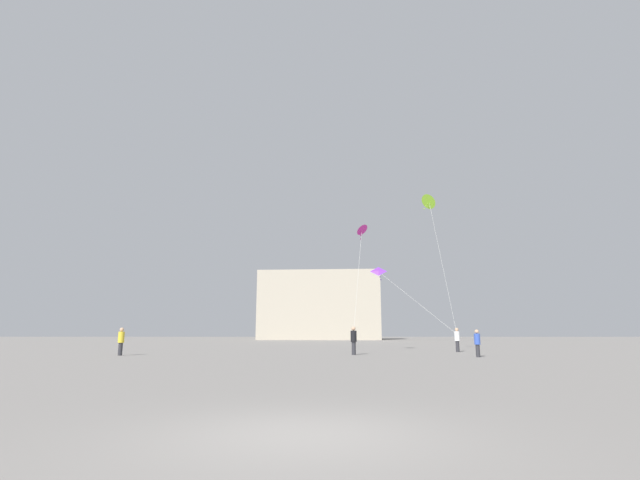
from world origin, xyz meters
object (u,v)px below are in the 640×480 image
(person_in_yellow, at_px, (121,340))
(kite_lime_diamond, at_px, (429,202))
(person_in_black, at_px, (354,339))
(person_in_white, at_px, (457,339))
(building_left_hall, at_px, (320,306))
(person_in_blue, at_px, (477,342))
(kite_magenta_diamond, at_px, (362,231))
(kite_violet_delta, at_px, (380,273))

(person_in_yellow, relative_size, kite_lime_diamond, 0.15)
(person_in_black, height_order, kite_lime_diamond, kite_lime_diamond)
(person_in_white, distance_m, building_left_hall, 61.51)
(person_in_blue, xyz_separation_m, kite_lime_diamond, (-0.53, 8.52, 10.98))
(person_in_yellow, relative_size, kite_magenta_diamond, 0.22)
(person_in_white, xyz_separation_m, kite_magenta_diamond, (-7.14, -2.44, 7.73))
(kite_lime_diamond, xyz_separation_m, kite_violet_delta, (-3.93, 1.60, -5.61))
(kite_violet_delta, bearing_deg, person_in_white, -27.70)
(person_in_yellow, xyz_separation_m, kite_violet_delta, (17.41, 8.49, 5.29))
(person_in_white, distance_m, kite_lime_diamond, 11.03)
(person_in_white, bearing_deg, person_in_black, -91.65)
(kite_magenta_diamond, bearing_deg, person_in_white, 18.88)
(person_in_blue, distance_m, kite_lime_diamond, 13.91)
(person_in_blue, relative_size, building_left_hall, 0.07)
(person_in_blue, bearing_deg, person_in_white, 133.42)
(kite_violet_delta, bearing_deg, building_left_hall, 95.73)
(kite_violet_delta, bearing_deg, kite_magenta_diamond, -109.68)
(person_in_white, xyz_separation_m, person_in_yellow, (-22.69, -5.71, -0.02))
(person_in_yellow, distance_m, building_left_hall, 67.22)
(person_in_blue, bearing_deg, kite_violet_delta, 163.52)
(person_in_white, distance_m, person_in_yellow, 23.40)
(kite_lime_diamond, bearing_deg, kite_violet_delta, 157.87)
(kite_magenta_diamond, bearing_deg, person_in_blue, -37.81)
(person_in_black, distance_m, building_left_hall, 65.18)
(person_in_black, xyz_separation_m, person_in_yellow, (-14.74, -1.09, -0.04))
(person_in_white, height_order, building_left_hall, building_left_hall)
(person_in_yellow, bearing_deg, person_in_black, 32.82)
(person_in_blue, height_order, person_in_yellow, person_in_yellow)
(person_in_white, height_order, person_in_yellow, person_in_white)
(person_in_blue, relative_size, kite_magenta_diamond, 0.20)
(person_in_black, relative_size, kite_violet_delta, 0.30)
(person_in_white, distance_m, kite_magenta_diamond, 10.80)
(kite_lime_diamond, distance_m, building_left_hall, 60.08)
(person_in_blue, distance_m, person_in_black, 7.64)
(person_in_white, bearing_deg, kite_lime_diamond, -162.89)
(person_in_black, height_order, person_in_yellow, person_in_black)
(person_in_blue, bearing_deg, kite_magenta_diamond, -168.08)
(person_in_blue, height_order, kite_lime_diamond, kite_lime_diamond)
(person_in_black, xyz_separation_m, building_left_hall, (-3.09, 64.86, 5.69))
(person_in_black, xyz_separation_m, kite_magenta_diamond, (0.81, 2.18, 7.71))
(kite_lime_diamond, distance_m, kite_violet_delta, 7.04)
(person_in_blue, height_order, person_in_white, person_in_white)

